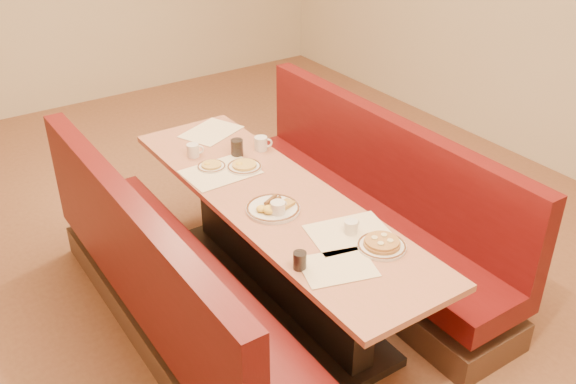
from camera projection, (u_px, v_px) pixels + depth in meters
ground at (276, 296)px, 4.18m from camera, size 8.00×8.00×0.00m
diner_table at (275, 249)px, 3.99m from camera, size 0.70×2.50×0.75m
booth_left at (167, 292)px, 3.64m from camera, size 0.55×2.50×1.05m
booth_right at (366, 215)px, 4.35m from camera, size 0.55×2.50×1.05m
placemat_near_left at (337, 267)px, 3.20m from camera, size 0.43×0.37×0.00m
placemat_near_right at (349, 233)px, 3.46m from camera, size 0.49×0.41×0.00m
placemat_far_left at (220, 172)px, 4.07m from camera, size 0.45×0.34×0.00m
placemat_far_right at (211, 132)px, 4.60m from camera, size 0.49×0.44×0.00m
pancake_plate at (382, 245)px, 3.34m from camera, size 0.26×0.26×0.06m
eggs_plate at (273, 208)px, 3.66m from camera, size 0.31×0.31×0.06m
extra_plate_mid at (244, 166)px, 4.11m from camera, size 0.22×0.22×0.04m
extra_plate_far at (211, 166)px, 4.12m from camera, size 0.18×0.18×0.04m
coffee_mug_a at (351, 227)px, 3.45m from camera, size 0.10×0.07×0.08m
coffee_mug_b at (278, 209)px, 3.60m from camera, size 0.12×0.08×0.09m
coffee_mug_c at (261, 143)px, 4.33m from camera, size 0.12×0.09×0.09m
coffee_mug_d at (193, 150)px, 4.24m from camera, size 0.11×0.08×0.09m
soda_tumbler_near at (300, 261)px, 3.17m from camera, size 0.07×0.07×0.09m
soda_tumbler_mid at (237, 148)px, 4.25m from camera, size 0.08×0.08×0.11m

